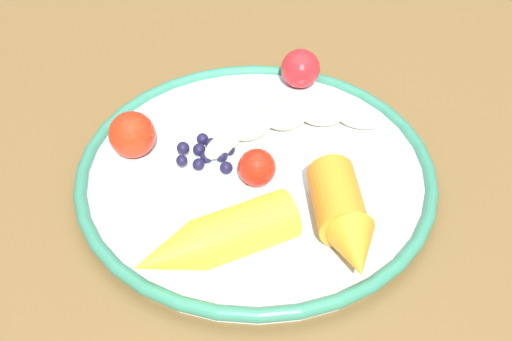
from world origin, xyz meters
The scene contains 9 objects.
dining_table centered at (0.00, 0.00, 0.67)m, with size 0.93×0.95×0.77m.
plate centered at (0.03, 0.01, 0.78)m, with size 0.32×0.32×0.02m.
banana centered at (-0.02, -0.03, 0.80)m, with size 0.18×0.07×0.03m.
carrot_orange centered at (-0.01, 0.11, 0.80)m, with size 0.07×0.12×0.04m.
carrot_yellow centered at (0.09, 0.09, 0.80)m, with size 0.13×0.05×0.04m.
blueberry_pile centered at (0.06, -0.02, 0.79)m, with size 0.06×0.06×0.02m.
tomato_near centered at (0.03, 0.02, 0.80)m, with size 0.03×0.03×0.03m, color red.
tomato_mid centered at (-0.07, -0.09, 0.80)m, with size 0.04×0.04×0.04m, color red.
tomato_far centered at (0.12, -0.06, 0.81)m, with size 0.04×0.04×0.04m, color red.
Camera 1 is at (0.20, 0.42, 1.21)m, focal length 47.97 mm.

